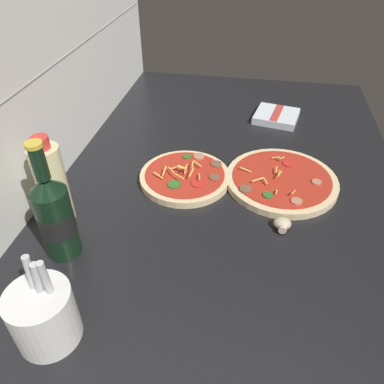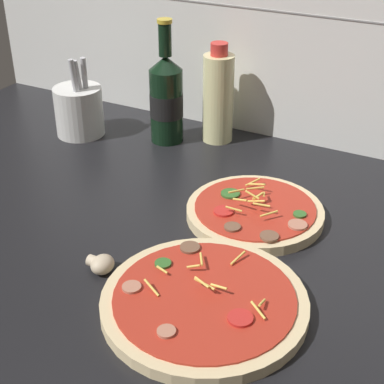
{
  "view_description": "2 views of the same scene",
  "coord_description": "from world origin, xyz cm",
  "px_view_note": "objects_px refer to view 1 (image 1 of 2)",
  "views": [
    {
      "loc": [
        -74.27,
        -3.71,
        61.58
      ],
      "look_at": [
        -7.33,
        8.09,
        8.3
      ],
      "focal_mm": 35.0,
      "sensor_mm": 36.0,
      "label": 1
    },
    {
      "loc": [
        35.68,
        -69.59,
        57.95
      ],
      "look_at": [
        -5.18,
        7.55,
        7.19
      ],
      "focal_mm": 55.0,
      "sensor_mm": 36.0,
      "label": 2
    }
  ],
  "objects_px": {
    "pizza_near": "(281,180)",
    "utensil_crock": "(44,315)",
    "oil_bottle": "(52,184)",
    "dish_towel": "(276,116)",
    "mushroom_left": "(282,224)",
    "beer_bottle": "(55,216)",
    "pizza_far": "(185,177)"
  },
  "relations": [
    {
      "from": "pizza_near",
      "to": "utensil_crock",
      "type": "relative_size",
      "value": 1.62
    },
    {
      "from": "oil_bottle",
      "to": "dish_towel",
      "type": "bearing_deg",
      "value": -39.98
    },
    {
      "from": "oil_bottle",
      "to": "dish_towel",
      "type": "xyz_separation_m",
      "value": [
        0.59,
        -0.5,
        -0.09
      ]
    },
    {
      "from": "oil_bottle",
      "to": "pizza_near",
      "type": "bearing_deg",
      "value": -66.1
    },
    {
      "from": "pizza_near",
      "to": "oil_bottle",
      "type": "height_order",
      "value": "oil_bottle"
    },
    {
      "from": "mushroom_left",
      "to": "dish_towel",
      "type": "height_order",
      "value": "mushroom_left"
    },
    {
      "from": "oil_bottle",
      "to": "beer_bottle",
      "type": "bearing_deg",
      "value": -150.77
    },
    {
      "from": "pizza_near",
      "to": "mushroom_left",
      "type": "height_order",
      "value": "pizza_near"
    },
    {
      "from": "pizza_far",
      "to": "mushroom_left",
      "type": "bearing_deg",
      "value": -120.17
    },
    {
      "from": "pizza_far",
      "to": "utensil_crock",
      "type": "height_order",
      "value": "utensil_crock"
    },
    {
      "from": "beer_bottle",
      "to": "dish_towel",
      "type": "distance_m",
      "value": 0.83
    },
    {
      "from": "mushroom_left",
      "to": "dish_towel",
      "type": "xyz_separation_m",
      "value": [
        0.54,
        0.01,
        -0.0
      ]
    },
    {
      "from": "pizza_far",
      "to": "oil_bottle",
      "type": "bearing_deg",
      "value": 127.37
    },
    {
      "from": "oil_bottle",
      "to": "dish_towel",
      "type": "relative_size",
      "value": 1.34
    },
    {
      "from": "utensil_crock",
      "to": "pizza_far",
      "type": "bearing_deg",
      "value": -16.39
    },
    {
      "from": "utensil_crock",
      "to": "pizza_near",
      "type": "bearing_deg",
      "value": -37.59
    },
    {
      "from": "mushroom_left",
      "to": "pizza_near",
      "type": "bearing_deg",
      "value": -0.1
    },
    {
      "from": "pizza_far",
      "to": "dish_towel",
      "type": "height_order",
      "value": "pizza_far"
    },
    {
      "from": "mushroom_left",
      "to": "utensil_crock",
      "type": "bearing_deg",
      "value": 130.56
    },
    {
      "from": "pizza_near",
      "to": "utensil_crock",
      "type": "xyz_separation_m",
      "value": [
        -0.51,
        0.39,
        0.05
      ]
    },
    {
      "from": "pizza_near",
      "to": "mushroom_left",
      "type": "bearing_deg",
      "value": 179.9
    },
    {
      "from": "pizza_far",
      "to": "utensil_crock",
      "type": "xyz_separation_m",
      "value": [
        -0.48,
        0.14,
        0.05
      ]
    },
    {
      "from": "pizza_far",
      "to": "pizza_near",
      "type": "bearing_deg",
      "value": -83.52
    },
    {
      "from": "beer_bottle",
      "to": "utensil_crock",
      "type": "relative_size",
      "value": 1.48
    },
    {
      "from": "pizza_near",
      "to": "dish_towel",
      "type": "height_order",
      "value": "pizza_near"
    },
    {
      "from": "beer_bottle",
      "to": "mushroom_left",
      "type": "bearing_deg",
      "value": -71.98
    },
    {
      "from": "pizza_far",
      "to": "utensil_crock",
      "type": "relative_size",
      "value": 1.33
    },
    {
      "from": "pizza_near",
      "to": "oil_bottle",
      "type": "bearing_deg",
      "value": 113.9
    },
    {
      "from": "pizza_near",
      "to": "mushroom_left",
      "type": "relative_size",
      "value": 6.91
    },
    {
      "from": "utensil_crock",
      "to": "dish_towel",
      "type": "relative_size",
      "value": 1.11
    },
    {
      "from": "pizza_near",
      "to": "beer_bottle",
      "type": "height_order",
      "value": "beer_bottle"
    },
    {
      "from": "dish_towel",
      "to": "utensil_crock",
      "type": "bearing_deg",
      "value": 156.55
    }
  ]
}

